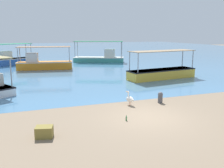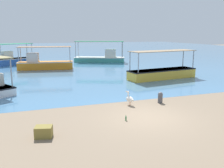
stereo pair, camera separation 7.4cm
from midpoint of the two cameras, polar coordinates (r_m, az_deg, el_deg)
The scene contains 10 objects.
ground at distance 12.29m, azimuth 8.46°, elevation -7.56°, with size 120.00×120.00×0.00m, color #7F6A55.
harbor_water at distance 58.65m, azimuth -13.86°, elevation 7.37°, with size 110.00×90.00×0.00m, color teal.
fishing_boat_far_right at distance 28.95m, azimuth -15.21°, elevation 4.60°, with size 6.15×2.51×2.51m.
fishing_boat_far_left at distance 22.68m, azimuth 11.49°, elevation 2.64°, with size 6.63×2.50×2.48m.
fishing_boat_outer at distance 34.98m, azimuth -2.41°, elevation 6.10°, with size 7.07×4.56×2.87m.
fishing_boat_center at distance 34.42m, azimuth -21.45°, elevation 5.27°, with size 4.87×3.60×2.65m.
pelican at distance 14.05m, azimuth 4.22°, elevation -3.40°, with size 0.41×0.80×0.80m.
mooring_bollard at distance 14.77m, azimuth 11.12°, elevation -2.97°, with size 0.29×0.29×0.65m.
cargo_crate at distance 10.26m, azimuth -15.15°, elevation -10.49°, with size 0.65×0.50×0.44m, color olive.
glass_bottle at distance 11.72m, azimuth 3.38°, elevation -7.86°, with size 0.07×0.07×0.27m.
Camera 2 is at (-5.42, -10.27, 4.01)m, focal length 40.00 mm.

